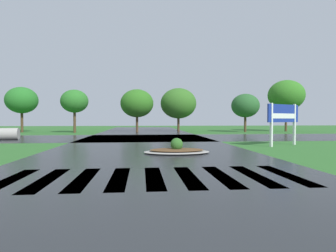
# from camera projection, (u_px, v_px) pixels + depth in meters

# --- Properties ---
(asphalt_roadway) EXTENTS (9.82, 80.00, 0.01)m
(asphalt_roadway) POSITION_uv_depth(u_px,v_px,m) (149.00, 154.00, 12.05)
(asphalt_roadway) COLOR #232628
(asphalt_roadway) RESTS_ON ground
(asphalt_cross_road) EXTENTS (90.00, 8.84, 0.01)m
(asphalt_cross_road) POSITION_uv_depth(u_px,v_px,m) (146.00, 138.00, 22.72)
(asphalt_cross_road) COLOR #232628
(asphalt_cross_road) RESTS_ON ground
(crosswalk_stripes) EXTENTS (7.65, 2.93, 0.01)m
(crosswalk_stripes) POSITION_uv_depth(u_px,v_px,m) (154.00, 177.00, 7.35)
(crosswalk_stripes) COLOR white
(crosswalk_stripes) RESTS_ON ground
(estate_billboard) EXTENTS (2.50, 1.43, 2.40)m
(estate_billboard) POSITION_uv_depth(u_px,v_px,m) (283.00, 116.00, 15.99)
(estate_billboard) COLOR white
(estate_billboard) RESTS_ON ground
(median_island) EXTENTS (2.95, 1.79, 0.68)m
(median_island) POSITION_uv_depth(u_px,v_px,m) (177.00, 150.00, 12.54)
(median_island) COLOR #9E9B93
(median_island) RESTS_ON ground
(drainage_pipe_stack) EXTENTS (1.70, 1.07, 0.86)m
(drainage_pipe_stack) POSITION_uv_depth(u_px,v_px,m) (7.00, 134.00, 20.50)
(drainage_pipe_stack) COLOR #9E9B93
(drainage_pipe_stack) RESTS_ON ground
(background_treeline) EXTENTS (35.02, 5.75, 6.26)m
(background_treeline) POSITION_uv_depth(u_px,v_px,m) (178.00, 101.00, 33.09)
(background_treeline) COLOR #4C3823
(background_treeline) RESTS_ON ground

